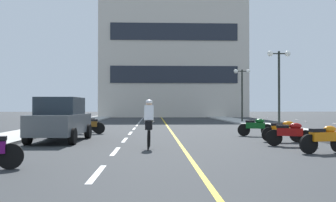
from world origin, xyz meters
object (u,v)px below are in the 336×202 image
Objects in this scene: street_lamp_mid at (279,71)px; motorcycle_4 at (283,130)px; parked_car_near at (60,119)px; motorcycle_7 at (86,124)px; street_lamp_far at (242,83)px; motorcycle_3 at (290,133)px; motorcycle_6 at (88,125)px; motorcycle_2 at (325,138)px; motorcycle_5 at (256,126)px; cyclist_rider at (149,123)px.

motorcycle_4 is at bearing -107.72° from street_lamp_mid.
parked_car_near is 2.56× the size of motorcycle_7.
motorcycle_3 is at bearing -98.41° from street_lamp_far.
street_lamp_far is 18.02m from motorcycle_4.
parked_car_near is 4.04m from motorcycle_6.
motorcycle_7 is (-9.05, 9.70, 0.00)m from motorcycle_2.
street_lamp_mid is 2.83× the size of motorcycle_4.
street_lamp_far reaches higher than parked_car_near.
street_lamp_far reaches higher than motorcycle_6.
motorcycle_7 is at bearing -135.22° from street_lamp_far.
motorcycle_2 and motorcycle_6 have the same top height.
parked_car_near is 9.07m from motorcycle_5.
motorcycle_4 and motorcycle_5 have the same top height.
cyclist_rider is (-5.12, -0.38, 0.41)m from motorcycle_3.
motorcycle_5 is (-0.36, 6.50, 0.00)m from motorcycle_2.
street_lamp_far is at bearing 83.27° from motorcycle_2.
motorcycle_5 and motorcycle_6 have the same top height.
motorcycle_7 is (-11.60, -1.95, -3.18)m from street_lamp_mid.
street_lamp_mid reaches higher than cyclist_rider.
motorcycle_3 is (-0.33, 2.02, 0.00)m from motorcycle_2.
motorcycle_2 is (-2.50, -21.16, -3.03)m from street_lamp_far.
street_lamp_mid is 6.72m from motorcycle_5.
motorcycle_6 is (-8.34, 6.23, 0.00)m from motorcycle_3.
street_lamp_mid is 14.09m from parked_car_near.
parked_car_near reaches higher than motorcycle_2.
motorcycle_6 is at bearing 151.58° from motorcycle_4.
motorcycle_3 is 0.97× the size of motorcycle_6.
parked_car_near is 4.52m from cyclist_rider.
parked_car_near is at bearing 175.66° from motorcycle_4.
motorcycle_6 is at bearing 83.41° from parked_car_near.
motorcycle_2 is 1.02× the size of motorcycle_3.
cyclist_rider is (3.22, -6.61, 0.41)m from motorcycle_6.
street_lamp_far reaches higher than motorcycle_7.
parked_car_near is at bearing 155.00° from motorcycle_2.
motorcycle_4 is (9.10, -0.69, -0.44)m from parked_car_near.
street_lamp_mid is 13.11m from cyclist_rider.
cyclist_rider is at bearing -35.46° from parked_car_near.
motorcycle_5 is (-2.85, -14.66, -3.03)m from street_lamp_far.
motorcycle_3 is at bearing -14.29° from parked_car_near.
motorcycle_3 is at bearing -36.75° from motorcycle_6.
street_lamp_mid is at bearing 32.32° from parked_car_near.
street_lamp_mid reaches higher than street_lamp_far.
motorcycle_6 is at bearing -163.12° from street_lamp_mid.
street_lamp_far is 19.58m from motorcycle_3.
motorcycle_2 is at bearing -43.54° from motorcycle_6.
street_lamp_mid is 9.06m from motorcycle_4.
motorcycle_3 is 0.99× the size of motorcycle_7.
motorcycle_5 is 7.05m from cyclist_rider.
street_lamp_far is at bearing 49.13° from motorcycle_6.
street_lamp_mid is 9.51m from street_lamp_far.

